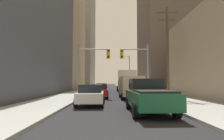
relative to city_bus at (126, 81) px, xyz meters
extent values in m
cube|color=#9E9E99|center=(-7.56, 19.59, -1.85)|extent=(3.99, 160.00, 0.15)
cube|color=#9E9E99|center=(2.97, 19.59, -1.85)|extent=(3.99, 160.00, 0.15)
cube|color=silver|center=(0.00, -0.01, 0.02)|extent=(2.88, 11.58, 2.90)
cube|color=black|center=(-1.26, -0.01, 0.54)|extent=(0.37, 10.57, 0.80)
cube|color=red|center=(-1.26, -0.01, -0.56)|extent=(0.36, 10.57, 0.28)
cylinder|color=black|center=(-1.17, 4.02, -1.43)|extent=(0.32, 1.00, 1.00)
cylinder|color=black|center=(1.18, 4.02, -1.43)|extent=(0.32, 1.00, 1.00)
cylinder|color=black|center=(-1.17, -3.23, -1.43)|extent=(0.32, 1.00, 1.00)
cylinder|color=black|center=(1.18, -3.23, -1.43)|extent=(0.32, 1.00, 1.00)
cube|color=#195938|center=(-0.55, -22.09, -1.13)|extent=(2.11, 5.44, 0.80)
cube|color=black|center=(-0.55, -21.12, -0.38)|extent=(1.84, 1.84, 0.70)
cube|color=black|center=(-0.55, -23.44, -0.68)|extent=(1.81, 2.41, 0.10)
cylinder|color=black|center=(-1.51, -20.36, -1.53)|extent=(0.28, 0.80, 0.80)
cylinder|color=black|center=(0.41, -20.36, -1.53)|extent=(0.28, 0.80, 0.80)
cylinder|color=black|center=(-1.51, -23.82, -1.53)|extent=(0.28, 0.80, 0.80)
cylinder|color=black|center=(0.41, -23.82, -1.53)|extent=(0.28, 0.80, 0.80)
cube|color=#C6B793|center=(-0.57, -12.67, -0.62)|extent=(2.15, 5.26, 1.90)
cube|color=black|center=(-0.57, -10.06, -0.20)|extent=(1.76, 0.07, 0.60)
cylinder|color=black|center=(-1.53, -11.00, -1.57)|extent=(0.24, 0.72, 0.72)
cylinder|color=black|center=(0.39, -11.00, -1.57)|extent=(0.24, 0.72, 0.72)
cylinder|color=black|center=(-1.53, -14.33, -1.57)|extent=(0.24, 0.72, 0.72)
cylinder|color=black|center=(0.39, -14.33, -1.57)|extent=(0.24, 0.72, 0.72)
cube|color=white|center=(-4.08, -18.55, -1.28)|extent=(1.90, 4.24, 0.65)
cube|color=black|center=(-4.08, -18.70, -0.68)|extent=(1.63, 1.94, 0.55)
cylinder|color=black|center=(-4.94, -17.20, -1.61)|extent=(0.22, 0.64, 0.64)
cylinder|color=black|center=(-3.21, -17.20, -1.61)|extent=(0.22, 0.64, 0.64)
cylinder|color=black|center=(-4.94, -19.89, -1.61)|extent=(0.22, 0.64, 0.64)
cylinder|color=black|center=(-3.21, -19.89, -1.61)|extent=(0.22, 0.64, 0.64)
cube|color=maroon|center=(-3.79, -11.79, -1.28)|extent=(1.92, 4.25, 0.65)
cube|color=black|center=(-3.79, -11.94, -0.68)|extent=(1.64, 1.95, 0.55)
cylinder|color=black|center=(-4.66, -10.44, -1.61)|extent=(0.22, 0.64, 0.64)
cylinder|color=black|center=(-2.93, -10.44, -1.61)|extent=(0.22, 0.64, 0.64)
cylinder|color=black|center=(-4.66, -13.13, -1.61)|extent=(0.22, 0.64, 0.64)
cylinder|color=black|center=(-2.93, -13.13, -1.61)|extent=(0.22, 0.64, 0.64)
cube|color=maroon|center=(-3.97, -0.72, -1.28)|extent=(1.94, 4.26, 0.65)
cube|color=black|center=(-3.97, -0.87, -0.68)|extent=(1.65, 1.95, 0.55)
cylinder|color=black|center=(-4.84, 0.62, -1.61)|extent=(0.22, 0.64, 0.64)
cylinder|color=black|center=(-3.11, 0.62, -1.61)|extent=(0.22, 0.64, 0.64)
cylinder|color=black|center=(-4.84, -2.07, -1.61)|extent=(0.22, 0.64, 0.64)
cylinder|color=black|center=(-3.11, -2.07, -1.61)|extent=(0.22, 0.64, 0.64)
cylinder|color=gray|center=(-6.17, -10.96, 1.07)|extent=(0.18, 0.18, 6.00)
cylinder|color=gray|center=(-4.51, -10.96, 3.47)|extent=(3.32, 0.12, 0.12)
cube|color=gold|center=(-2.85, -10.96, 2.95)|extent=(0.38, 0.30, 1.05)
sphere|color=black|center=(-2.85, -11.13, 3.29)|extent=(0.24, 0.24, 0.24)
sphere|color=#F9A514|center=(-2.85, -11.13, 2.95)|extent=(0.24, 0.24, 0.24)
sphere|color=black|center=(-2.85, -11.13, 2.61)|extent=(0.24, 0.24, 0.24)
cylinder|color=gray|center=(1.58, -10.96, 1.07)|extent=(0.18, 0.18, 6.00)
cylinder|color=gray|center=(0.13, -10.96, 3.47)|extent=(2.90, 0.12, 0.12)
cube|color=gold|center=(-1.32, -10.96, 2.95)|extent=(0.38, 0.30, 1.05)
sphere|color=black|center=(-1.32, -11.13, 3.29)|extent=(0.24, 0.24, 0.24)
sphere|color=#F9A514|center=(-1.32, -11.13, 2.95)|extent=(0.24, 0.24, 0.24)
sphere|color=black|center=(-1.32, -11.13, 2.61)|extent=(0.24, 0.24, 0.24)
cylinder|color=brown|center=(3.37, -12.64, 2.91)|extent=(0.28, 0.28, 9.67)
cube|color=brown|center=(3.37, -12.64, 7.14)|extent=(2.20, 0.12, 0.12)
cube|color=brown|center=(3.37, -12.64, 6.34)|extent=(1.80, 0.12, 0.12)
cylinder|color=gray|center=(1.68, 10.06, 1.82)|extent=(0.16, 0.16, 7.50)
cylinder|color=gray|center=(0.74, 10.06, 5.37)|extent=(1.87, 0.10, 0.10)
ellipsoid|color=#4C4C51|center=(-0.19, 10.06, 5.27)|extent=(0.56, 0.32, 0.20)
cube|color=tan|center=(-22.62, 18.58, 12.54)|extent=(23.56, 27.55, 28.95)
cube|color=gray|center=(-18.62, 61.09, 35.56)|extent=(16.26, 27.77, 74.98)
cube|color=#66564C|center=(17.58, 14.41, 12.98)|extent=(24.56, 18.01, 29.83)
camera|label=1|loc=(-2.73, -33.08, -0.23)|focal=31.77mm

